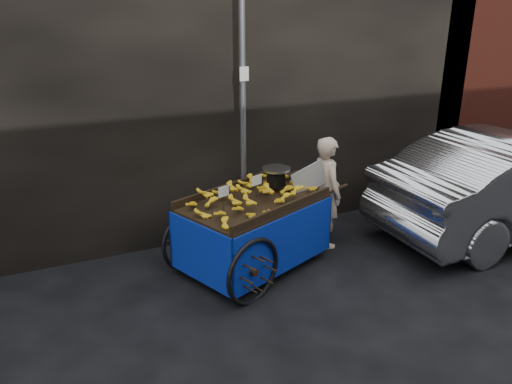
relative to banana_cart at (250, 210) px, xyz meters
name	(u,v)px	position (x,y,z in m)	size (l,w,h in m)	color
ground	(263,288)	(-0.07, -0.55, -0.82)	(80.00, 80.00, 0.00)	black
building_wall	(215,57)	(0.32, 2.05, 1.68)	(13.50, 2.00, 5.00)	black
street_pole	(243,104)	(0.23, 0.75, 1.19)	(0.12, 0.10, 4.00)	slate
banana_cart	(250,210)	(0.00, 0.00, 0.00)	(2.66, 1.91, 1.32)	black
vendor	(326,192)	(1.25, 0.21, -0.03)	(0.84, 0.59, 1.58)	beige
plastic_bag	(305,249)	(0.80, -0.04, -0.70)	(0.25, 0.20, 0.23)	#1835B9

